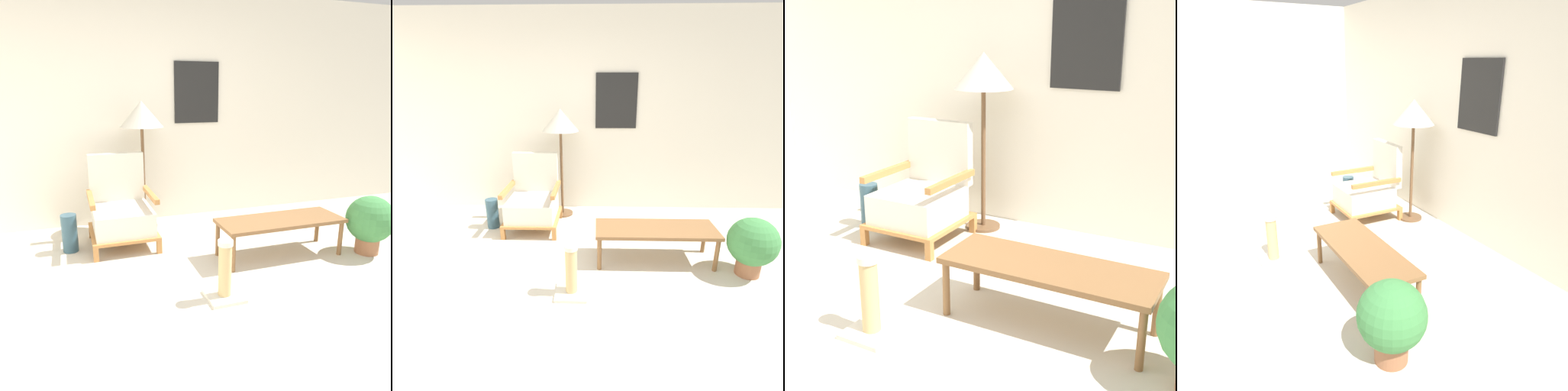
# 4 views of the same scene
# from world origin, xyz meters

# --- Properties ---
(ground_plane) EXTENTS (14.00, 14.00, 0.00)m
(ground_plane) POSITION_xyz_m (0.00, 0.00, 0.00)
(ground_plane) COLOR beige
(wall_back) EXTENTS (8.00, 0.09, 2.70)m
(wall_back) POSITION_xyz_m (0.00, 2.52, 1.35)
(wall_back) COLOR silver
(wall_back) RESTS_ON ground_plane
(armchair) EXTENTS (0.67, 0.70, 0.93)m
(armchair) POSITION_xyz_m (-0.46, 1.78, 0.35)
(armchair) COLOR #B2753D
(armchair) RESTS_ON ground_plane
(floor_lamp) EXTENTS (0.48, 0.48, 1.47)m
(floor_lamp) POSITION_xyz_m (-0.13, 2.20, 1.27)
(floor_lamp) COLOR brown
(floor_lamp) RESTS_ON ground_plane
(coffee_table) EXTENTS (1.23, 0.45, 0.38)m
(coffee_table) POSITION_xyz_m (0.96, 0.99, 0.34)
(coffee_table) COLOR brown
(coffee_table) RESTS_ON ground_plane
(vase) EXTENTS (0.15, 0.15, 0.39)m
(vase) POSITION_xyz_m (-0.99, 1.74, 0.19)
(vase) COLOR #2D4C5B
(vase) RESTS_ON ground_plane
(potted_plant) EXTENTS (0.46, 0.46, 0.59)m
(potted_plant) POSITION_xyz_m (1.83, 0.76, 0.33)
(potted_plant) COLOR #935B3D
(potted_plant) RESTS_ON ground_plane
(scratching_post) EXTENTS (0.28, 0.28, 0.48)m
(scratching_post) POSITION_xyz_m (0.13, 0.41, 0.18)
(scratching_post) COLOR beige
(scratching_post) RESTS_ON ground_plane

